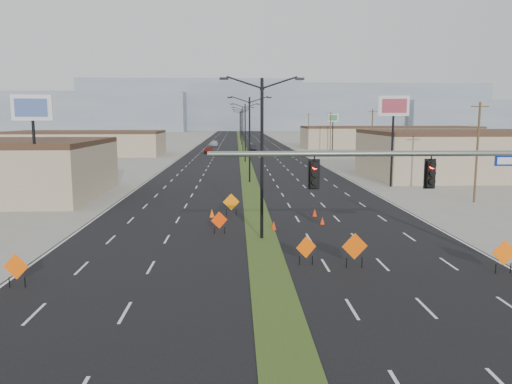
{
  "coord_description": "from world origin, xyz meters",
  "views": [
    {
      "loc": [
        -1.6,
        -18.85,
        7.59
      ],
      "look_at": [
        -0.42,
        10.65,
        3.2
      ],
      "focal_mm": 35.0,
      "sensor_mm": 36.0,
      "label": 1
    }
  ],
  "objects_px": {
    "construction_sign_4": "(355,247)",
    "cone_3": "(212,213)",
    "streetlight_3": "(243,128)",
    "construction_sign_2": "(231,203)",
    "signal_mast": "(473,184)",
    "car_left": "(209,150)",
    "pole_sign_west": "(32,117)",
    "streetlight_6": "(240,124)",
    "construction_sign_0": "(16,268)",
    "construction_sign_5": "(504,254)",
    "construction_sign_1": "(219,221)",
    "car_mid": "(253,147)",
    "pole_sign_east_near": "(394,113)",
    "cone_0": "(274,226)",
    "car_far": "(214,144)",
    "streetlight_1": "(250,137)",
    "streetlight_2": "(245,131)",
    "cone_2": "(315,213)",
    "pole_sign_east_far": "(333,121)",
    "streetlight_0": "(262,153)",
    "streetlight_4": "(241,126)",
    "construction_sign_3": "(306,248)",
    "streetlight_5": "(241,124)",
    "cone_1": "(322,221)"
  },
  "relations": [
    {
      "from": "pole_sign_west",
      "to": "streetlight_1",
      "type": "bearing_deg",
      "value": 31.44
    },
    {
      "from": "streetlight_3",
      "to": "streetlight_0",
      "type": "bearing_deg",
      "value": -90.0
    },
    {
      "from": "streetlight_0",
      "to": "construction_sign_5",
      "type": "xyz_separation_m",
      "value": [
        11.5,
        -7.68,
        -4.41
      ]
    },
    {
      "from": "construction_sign_4",
      "to": "cone_1",
      "type": "height_order",
      "value": "construction_sign_4"
    },
    {
      "from": "streetlight_2",
      "to": "car_left",
      "type": "height_order",
      "value": "streetlight_2"
    },
    {
      "from": "pole_sign_west",
      "to": "construction_sign_4",
      "type": "bearing_deg",
      "value": -49.81
    },
    {
      "from": "signal_mast",
      "to": "car_left",
      "type": "xyz_separation_m",
      "value": [
        -16.12,
        88.41,
        -4.07
      ]
    },
    {
      "from": "construction_sign_0",
      "to": "construction_sign_3",
      "type": "height_order",
      "value": "construction_sign_0"
    },
    {
      "from": "car_far",
      "to": "construction_sign_0",
      "type": "height_order",
      "value": "construction_sign_0"
    },
    {
      "from": "streetlight_3",
      "to": "construction_sign_1",
      "type": "height_order",
      "value": "streetlight_3"
    },
    {
      "from": "streetlight_0",
      "to": "cone_3",
      "type": "bearing_deg",
      "value": 116.42
    },
    {
      "from": "streetlight_4",
      "to": "construction_sign_3",
      "type": "relative_size",
      "value": 6.48
    },
    {
      "from": "pole_sign_west",
      "to": "pole_sign_east_near",
      "type": "relative_size",
      "value": 0.95
    },
    {
      "from": "streetlight_3",
      "to": "construction_sign_2",
      "type": "height_order",
      "value": "streetlight_3"
    },
    {
      "from": "car_far",
      "to": "cone_2",
      "type": "bearing_deg",
      "value": -79.89
    },
    {
      "from": "construction_sign_4",
      "to": "cone_3",
      "type": "bearing_deg",
      "value": 112.58
    },
    {
      "from": "construction_sign_1",
      "to": "car_mid",
      "type": "bearing_deg",
      "value": 64.76
    },
    {
      "from": "streetlight_2",
      "to": "construction_sign_2",
      "type": "bearing_deg",
      "value": -92.37
    },
    {
      "from": "car_mid",
      "to": "cone_1",
      "type": "height_order",
      "value": "car_mid"
    },
    {
      "from": "car_mid",
      "to": "car_far",
      "type": "relative_size",
      "value": 0.84
    },
    {
      "from": "cone_2",
      "to": "cone_0",
      "type": "bearing_deg",
      "value": -127.62
    },
    {
      "from": "construction_sign_2",
      "to": "car_left",
      "type": "bearing_deg",
      "value": 91.95
    },
    {
      "from": "streetlight_0",
      "to": "streetlight_4",
      "type": "height_order",
      "value": "same"
    },
    {
      "from": "cone_0",
      "to": "cone_3",
      "type": "height_order",
      "value": "cone_3"
    },
    {
      "from": "construction_sign_5",
      "to": "cone_0",
      "type": "xyz_separation_m",
      "value": [
        -10.55,
        10.11,
        -0.7
      ]
    },
    {
      "from": "cone_0",
      "to": "pole_sign_east_far",
      "type": "bearing_deg",
      "value": 76.46
    },
    {
      "from": "construction_sign_0",
      "to": "cone_3",
      "type": "relative_size",
      "value": 2.41
    },
    {
      "from": "signal_mast",
      "to": "construction_sign_5",
      "type": "distance_m",
      "value": 5.33
    },
    {
      "from": "signal_mast",
      "to": "construction_sign_0",
      "type": "bearing_deg",
      "value": 176.64
    },
    {
      "from": "car_mid",
      "to": "pole_sign_east_far",
      "type": "xyz_separation_m",
      "value": [
        18.75,
        -0.69,
        6.26
      ]
    },
    {
      "from": "construction_sign_1",
      "to": "pole_sign_east_far",
      "type": "relative_size",
      "value": 0.18
    },
    {
      "from": "streetlight_5",
      "to": "cone_1",
      "type": "height_order",
      "value": "streetlight_5"
    },
    {
      "from": "construction_sign_0",
      "to": "construction_sign_5",
      "type": "xyz_separation_m",
      "value": [
        23.0,
        1.14,
        0.08
      ]
    },
    {
      "from": "construction_sign_2",
      "to": "cone_3",
      "type": "bearing_deg",
      "value": -159.55
    },
    {
      "from": "streetlight_6",
      "to": "construction_sign_2",
      "type": "bearing_deg",
      "value": -90.71
    },
    {
      "from": "streetlight_1",
      "to": "streetlight_2",
      "type": "relative_size",
      "value": 1.0
    },
    {
      "from": "cone_2",
      "to": "pole_sign_east_far",
      "type": "bearing_deg",
      "value": 78.13
    },
    {
      "from": "car_mid",
      "to": "construction_sign_4",
      "type": "height_order",
      "value": "construction_sign_4"
    },
    {
      "from": "streetlight_3",
      "to": "streetlight_6",
      "type": "relative_size",
      "value": 1.0
    },
    {
      "from": "streetlight_2",
      "to": "construction_sign_1",
      "type": "xyz_separation_m",
      "value": [
        -2.73,
        -54.65,
        -4.54
      ]
    },
    {
      "from": "streetlight_2",
      "to": "cone_2",
      "type": "xyz_separation_m",
      "value": [
        4.49,
        -48.98,
        -5.12
      ]
    },
    {
      "from": "car_mid",
      "to": "streetlight_3",
      "type": "bearing_deg",
      "value": -125.02
    },
    {
      "from": "streetlight_6",
      "to": "cone_0",
      "type": "bearing_deg",
      "value": -89.67
    },
    {
      "from": "car_mid",
      "to": "pole_sign_east_near",
      "type": "bearing_deg",
      "value": -77.41
    },
    {
      "from": "streetlight_3",
      "to": "construction_sign_3",
      "type": "height_order",
      "value": "streetlight_3"
    },
    {
      "from": "car_mid",
      "to": "construction_sign_0",
      "type": "bearing_deg",
      "value": -97.32
    },
    {
      "from": "car_left",
      "to": "car_far",
      "type": "xyz_separation_m",
      "value": [
        -0.03,
        26.91,
        0.01
      ]
    },
    {
      "from": "construction_sign_4",
      "to": "pole_sign_east_near",
      "type": "bearing_deg",
      "value": 61.74
    },
    {
      "from": "car_mid",
      "to": "construction_sign_4",
      "type": "bearing_deg",
      "value": -87.89
    },
    {
      "from": "construction_sign_3",
      "to": "cone_2",
      "type": "bearing_deg",
      "value": 58.77
    }
  ]
}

